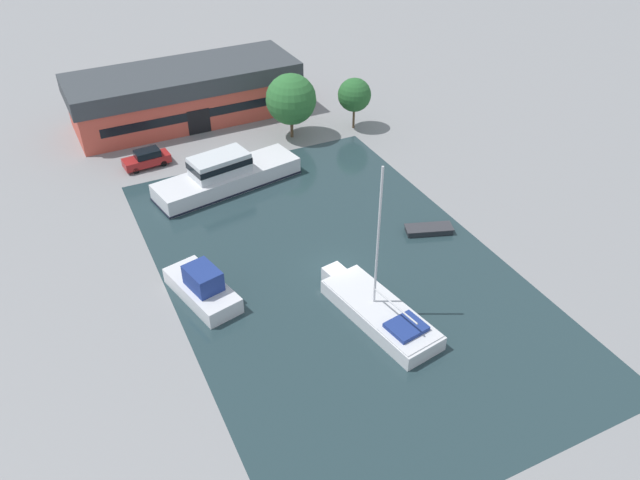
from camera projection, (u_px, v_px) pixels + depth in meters
name	position (u px, v px, depth m)	size (l,w,h in m)	color
ground_plane	(337.00, 271.00, 46.82)	(440.00, 440.00, 0.00)	gray
water_canal	(337.00, 271.00, 46.82)	(24.21, 38.90, 0.01)	#23383D
warehouse_building	(185.00, 94.00, 67.29)	(24.41, 9.32, 5.62)	#C64C3D
quay_tree_near_building	(291.00, 99.00, 62.74)	(5.13, 5.13, 6.73)	brown
quay_tree_by_water	(354.00, 95.00, 64.75)	(3.49, 3.49, 5.48)	brown
parked_car	(147.00, 159.00, 59.50)	(4.54, 2.13, 1.70)	maroon
sailboat_moored	(378.00, 311.00, 42.23)	(4.74, 10.74, 11.56)	silver
motor_cruiser	(226.00, 175.00, 56.17)	(14.03, 6.28, 3.33)	silver
small_dinghy	(429.00, 229.00, 50.83)	(4.11, 2.61, 0.52)	#23282D
cabin_boat	(202.00, 287.00, 43.80)	(4.13, 6.95, 2.71)	silver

